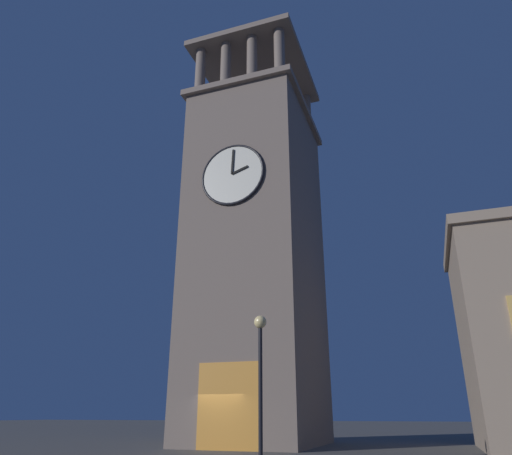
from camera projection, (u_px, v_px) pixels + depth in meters
The scene contains 3 objects.
ground_plane at pixel (217, 451), 21.84m from camera, with size 200.00×200.00×0.00m, color #56544F.
clocktower at pixel (257, 252), 29.67m from camera, with size 7.40×9.13×27.60m.
street_lamp at pixel (260, 358), 16.08m from camera, with size 0.44×0.44×4.84m.
Camera 1 is at (-9.80, 22.14, 1.60)m, focal length 32.94 mm.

